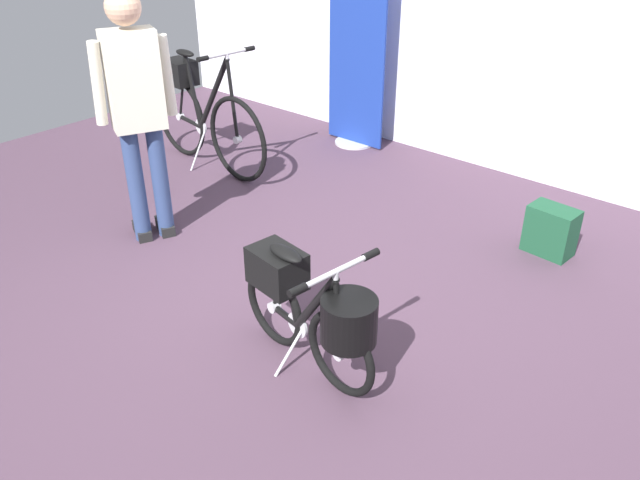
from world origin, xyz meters
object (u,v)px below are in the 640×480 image
at_px(backpack_on_floor, 551,231).
at_px(visitor_near_wall, 137,106).
at_px(folding_bike_foreground, 311,308).
at_px(display_bike_left, 202,113).
at_px(floor_banner_stand, 356,69).

bearing_deg(backpack_on_floor, visitor_near_wall, -144.11).
distance_m(folding_bike_foreground, display_bike_left, 2.81).
distance_m(display_bike_left, visitor_near_wall, 1.36).
bearing_deg(display_bike_left, folding_bike_foreground, -29.70).
relative_size(visitor_near_wall, backpack_on_floor, 5.00).
distance_m(floor_banner_stand, display_bike_left, 1.42).
distance_m(display_bike_left, backpack_on_floor, 2.93).
bearing_deg(folding_bike_foreground, floor_banner_stand, 124.11).
relative_size(folding_bike_foreground, visitor_near_wall, 0.58).
distance_m(floor_banner_stand, visitor_near_wall, 2.31).
height_order(display_bike_left, backpack_on_floor, display_bike_left).
relative_size(floor_banner_stand, folding_bike_foreground, 1.64).
bearing_deg(display_bike_left, floor_banner_stand, 61.49).
xyz_separation_m(display_bike_left, backpack_on_floor, (2.87, 0.49, -0.30)).
relative_size(floor_banner_stand, visitor_near_wall, 0.96).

